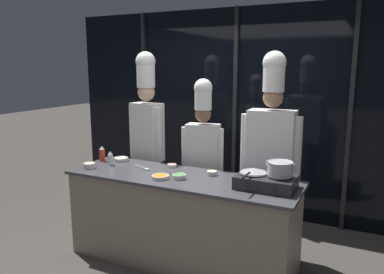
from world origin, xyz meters
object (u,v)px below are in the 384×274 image
Objects in this scene: squeeze_bottle_clear at (110,159)px; chef_head at (147,124)px; portable_stove at (266,181)px; frying_pan at (253,171)px; prep_bowl_chicken at (89,165)px; stock_pot at (280,168)px; prep_bowl_garlic at (121,159)px; prep_bowl_shrimp at (172,165)px; serving_spoon_slotted at (145,168)px; chef_sous at (203,147)px; prep_bowl_carrots at (160,177)px; chef_line at (271,142)px; prep_bowl_scallions at (179,176)px; squeeze_bottle_chili at (102,154)px; prep_bowl_noodles at (212,173)px.

chef_head is (0.12, 0.56, 0.31)m from squeeze_bottle_clear.
frying_pan is (-0.12, -0.00, 0.09)m from portable_stove.
frying_pan reaches higher than prep_bowl_chicken.
chef_head is (-1.49, 0.57, 0.23)m from frying_pan.
stock_pot is at bearing 172.53° from chef_head.
stock_pot reaches higher than prep_bowl_garlic.
serving_spoon_slotted is at bearing -140.84° from prep_bowl_shrimp.
prep_bowl_garlic reaches higher than prep_bowl_shrimp.
portable_stove is at bearing 139.22° from chef_sous.
prep_bowl_carrots is at bearing -13.90° from squeeze_bottle_clear.
frying_pan is 2.60× the size of prep_bowl_garlic.
chef_line reaches higher than prep_bowl_carrots.
prep_bowl_scallions is at bearing 23.87° from prep_bowl_carrots.
stock_pot is (0.24, 0.00, 0.05)m from frying_pan.
prep_bowl_shrimp is 0.29m from serving_spoon_slotted.
serving_spoon_slotted is at bearing -21.12° from prep_bowl_garlic.
prep_bowl_chicken is at bearing -75.74° from squeeze_bottle_chili.
prep_bowl_carrots is at bearing 37.59° from chef_line.
chef_line is at bearing 100.85° from portable_stove.
serving_spoon_slotted is 0.14× the size of chef_sous.
squeeze_bottle_clear is at bearing 173.00° from prep_bowl_scallions.
prep_bowl_garlic is at bearing 12.35° from chef_sous.
prep_bowl_garlic is 1.69m from chef_line.
chef_sous reaches higher than frying_pan.
chef_head reaches higher than prep_bowl_carrots.
prep_bowl_scallions is (-0.70, -0.10, -0.12)m from frying_pan.
portable_stove is at bearing -11.94° from prep_bowl_shrimp.
chef_sous is (1.06, 0.43, 0.10)m from squeeze_bottle_chili.
prep_bowl_noodles is at bearing -9.18° from prep_bowl_shrimp.
prep_bowl_scallions is 0.51m from serving_spoon_slotted.
prep_bowl_chicken is (-1.85, -0.19, -0.03)m from portable_stove.
squeeze_bottle_clear is (-1.72, 0.01, 0.01)m from portable_stove.
prep_bowl_garlic is (0.19, 0.09, -0.06)m from squeeze_bottle_chili.
chef_head is at bearing 158.97° from frying_pan.
squeeze_bottle_chili is 0.32m from prep_bowl_chicken.
prep_bowl_scallions is at bearing -51.62° from prep_bowl_shrimp.
squeeze_bottle_chili is at bearing 104.26° from prep_bowl_chicken.
prep_bowl_carrots is at bearing -17.16° from squeeze_bottle_chili.
frying_pan is 4.18× the size of prep_bowl_shrimp.
serving_spoon_slotted is at bearing 5.11° from squeeze_bottle_clear.
stock_pot reaches higher than prep_bowl_chicken.
frying_pan is 4.08× the size of prep_bowl_noodles.
prep_bowl_scallions is at bearing -7.00° from squeeze_bottle_clear.
portable_stove is 1.72m from squeeze_bottle_clear.
squeeze_bottle_chili reaches higher than prep_bowl_noodles.
chef_sous is at bearing 48.30° from serving_spoon_slotted.
prep_bowl_noodles is 0.05× the size of chef_line.
squeeze_bottle_clear is 1.51× the size of prep_bowl_noodles.
chef_head is (-1.02, 0.42, 0.36)m from prep_bowl_noodles.
prep_bowl_shrimp is (0.65, 0.02, -0.00)m from prep_bowl_garlic.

